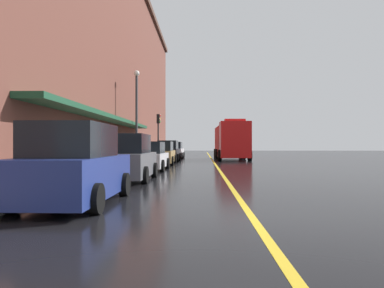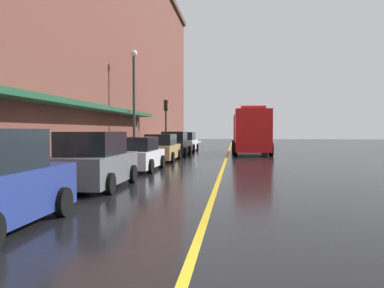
{
  "view_description": "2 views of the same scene",
  "coord_description": "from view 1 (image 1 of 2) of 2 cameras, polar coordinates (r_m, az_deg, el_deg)",
  "views": [
    {
      "loc": [
        -0.98,
        -6.95,
        1.42
      ],
      "look_at": [
        -1.79,
        22.49,
        1.49
      ],
      "focal_mm": 33.44,
      "sensor_mm": 36.0,
      "label": 1
    },
    {
      "loc": [
        0.65,
        -5.47,
        1.89
      ],
      "look_at": [
        -2.51,
        23.31,
        0.9
      ],
      "focal_mm": 37.57,
      "sensor_mm": 36.0,
      "label": 2
    }
  ],
  "objects": [
    {
      "name": "ground_plane",
      "position": [
        31.99,
        3.34,
        -2.67
      ],
      "size": [
        112.0,
        112.0,
        0.0
      ],
      "primitive_type": "plane",
      "color": "black"
    },
    {
      "name": "parking_meter_0",
      "position": [
        15.67,
        -14.62,
        -1.44
      ],
      "size": [
        0.14,
        0.18,
        1.33
      ],
      "color": "#4C4C51",
      "rests_on": "sidewalk_left"
    },
    {
      "name": "traffic_light_near",
      "position": [
        35.53,
        -5.39,
        2.67
      ],
      "size": [
        0.38,
        0.36,
        4.3
      ],
      "color": "#232326",
      "rests_on": "sidewalk_left"
    },
    {
      "name": "parked_car_4",
      "position": [
        31.73,
        -3.81,
        -1.19
      ],
      "size": [
        2.09,
        4.19,
        1.79
      ],
      "rotation": [
        0.0,
        0.0,
        1.55
      ],
      "color": "black",
      "rests_on": "ground"
    },
    {
      "name": "parked_car_5",
      "position": [
        37.48,
        -2.95,
        -1.07
      ],
      "size": [
        2.16,
        4.59,
        1.72
      ],
      "rotation": [
        0.0,
        0.0,
        1.56
      ],
      "color": "silver",
      "rests_on": "ground"
    },
    {
      "name": "lane_center_stripe",
      "position": [
        31.99,
        3.34,
        -2.67
      ],
      "size": [
        0.16,
        70.0,
        0.01
      ],
      "primitive_type": "cube",
      "color": "gold",
      "rests_on": "ground"
    },
    {
      "name": "parking_meter_2",
      "position": [
        35.36,
        -5.52,
        -0.71
      ],
      "size": [
        0.14,
        0.18,
        1.33
      ],
      "color": "#4C4C51",
      "rests_on": "sidewalk_left"
    },
    {
      "name": "parked_car_2",
      "position": [
        20.09,
        -7.02,
        -2.06
      ],
      "size": [
        2.13,
        4.13,
        1.57
      ],
      "rotation": [
        0.0,
        0.0,
        1.56
      ],
      "color": "silver",
      "rests_on": "ground"
    },
    {
      "name": "brick_building_left",
      "position": [
        33.82,
        -18.35,
        13.15
      ],
      "size": [
        10.78,
        64.0,
        18.36
      ],
      "color": "brown",
      "rests_on": "ground"
    },
    {
      "name": "street_lamp_left",
      "position": [
        27.65,
        -8.84,
        6.06
      ],
      "size": [
        0.44,
        0.44,
        6.94
      ],
      "color": "#33383D",
      "rests_on": "sidewalk_left"
    },
    {
      "name": "sidewalk_left",
      "position": [
        32.4,
        -7.7,
        -2.51
      ],
      "size": [
        2.4,
        70.0,
        0.15
      ],
      "primitive_type": "cube",
      "color": "#9E9B93",
      "rests_on": "ground"
    },
    {
      "name": "fire_truck",
      "position": [
        34.28,
        6.26,
        0.42
      ],
      "size": [
        3.09,
        8.48,
        3.67
      ],
      "rotation": [
        0.0,
        0.0,
        -1.55
      ],
      "color": "red",
      "rests_on": "ground"
    },
    {
      "name": "parked_car_0",
      "position": [
        9.04,
        -18.19,
        -3.5
      ],
      "size": [
        2.02,
        4.26,
        1.92
      ],
      "rotation": [
        0.0,
        0.0,
        1.57
      ],
      "color": "navy",
      "rests_on": "ground"
    },
    {
      "name": "parked_car_1",
      "position": [
        14.49,
        -10.38,
        -2.36
      ],
      "size": [
        2.07,
        4.25,
        1.84
      ],
      "rotation": [
        0.0,
        0.0,
        1.57
      ],
      "color": "#595B60",
      "rests_on": "ground"
    },
    {
      "name": "parking_meter_1",
      "position": [
        11.44,
        -20.89,
        -1.92
      ],
      "size": [
        0.14,
        0.18,
        1.33
      ],
      "color": "#4C4C51",
      "rests_on": "sidewalk_left"
    },
    {
      "name": "parked_car_3",
      "position": [
        25.98,
        -4.89,
        -1.54
      ],
      "size": [
        1.99,
        4.91,
        1.66
      ],
      "rotation": [
        0.0,
        0.0,
        1.58
      ],
      "color": "#A5844C",
      "rests_on": "ground"
    }
  ]
}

